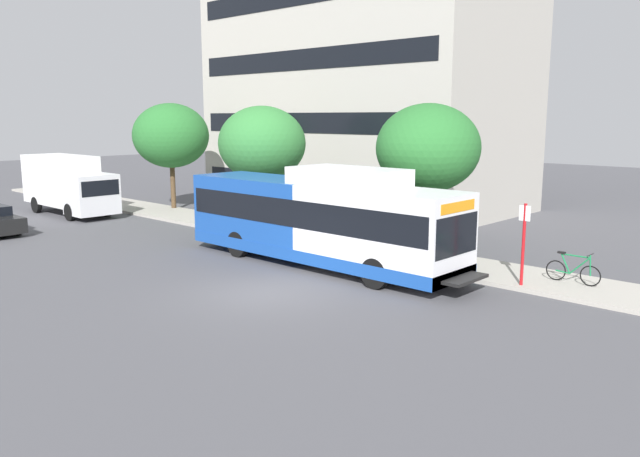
% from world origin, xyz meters
% --- Properties ---
extents(ground_plane, '(120.00, 120.00, 0.00)m').
position_xyz_m(ground_plane, '(0.00, 8.00, 0.00)').
color(ground_plane, '#4C4C51').
extents(sidewalk_curb, '(3.00, 56.00, 0.14)m').
position_xyz_m(sidewalk_curb, '(7.00, 6.00, 0.07)').
color(sidewalk_curb, '#A8A399').
rests_on(sidewalk_curb, ground).
extents(transit_bus, '(2.58, 12.25, 3.65)m').
position_xyz_m(transit_bus, '(3.87, 1.33, 1.70)').
color(transit_bus, white).
rests_on(transit_bus, ground).
extents(bus_stop_sign_pole, '(0.10, 0.36, 2.60)m').
position_xyz_m(bus_stop_sign_pole, '(5.83, -5.60, 1.65)').
color(bus_stop_sign_pole, red).
rests_on(bus_stop_sign_pole, sidewalk_curb).
extents(bicycle_parked, '(0.52, 1.76, 1.02)m').
position_xyz_m(bicycle_parked, '(7.16, -6.70, 0.56)').
color(bicycle_parked, black).
rests_on(bicycle_parked, sidewalk_curb).
extents(street_tree_near_stop, '(3.99, 3.99, 5.76)m').
position_xyz_m(street_tree_near_stop, '(7.92, -0.59, 4.20)').
color(street_tree_near_stop, '#4C3823').
rests_on(street_tree_near_stop, sidewalk_curb).
extents(street_tree_mid_block, '(4.20, 4.20, 5.77)m').
position_xyz_m(street_tree_mid_block, '(7.68, 8.66, 4.12)').
color(street_tree_mid_block, '#4C3823').
rests_on(street_tree_mid_block, sidewalk_curb).
extents(street_tree_far_block, '(4.32, 4.32, 6.02)m').
position_xyz_m(street_tree_far_block, '(8.13, 17.00, 4.32)').
color(street_tree_far_block, '#4C3823').
rests_on(street_tree_far_block, sidewalk_curb).
extents(box_truck_background, '(2.32, 7.01, 3.25)m').
position_xyz_m(box_truck_background, '(3.25, 19.91, 1.74)').
color(box_truck_background, silver).
rests_on(box_truck_background, ground).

